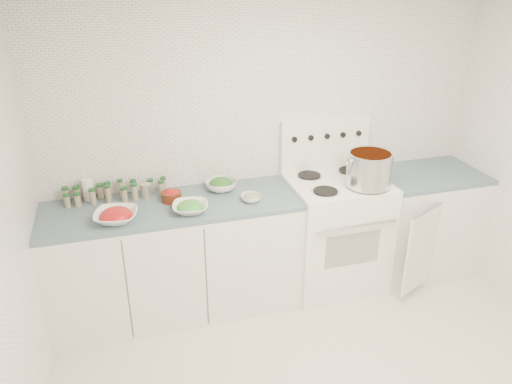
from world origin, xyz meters
The scene contains 13 objects.
room_walls centered at (0.00, 0.00, 1.56)m, with size 3.54×3.04×2.52m.
counter_left centered at (-0.82, 1.19, 0.45)m, with size 1.85×0.62×0.90m.
stove centered at (0.48, 1.19, 0.50)m, with size 0.76×0.70×1.36m.
counter_right centered at (1.30, 1.19, 0.45)m, with size 0.89×0.80×0.90m.
stock_pot centered at (0.65, 1.02, 1.09)m, with size 0.36×0.34×0.26m.
bowl_tomato centered at (-1.21, 1.04, 0.94)m, with size 0.34×0.34×0.10m.
bowl_snowpea centered at (-0.71, 1.04, 0.94)m, with size 0.29×0.29×0.08m.
bowl_broccoli centered at (-0.42, 1.34, 0.95)m, with size 0.32×0.32×0.10m.
bowl_zucchini centered at (-0.26, 1.09, 0.93)m, with size 0.17×0.17×0.06m.
bowl_pepper centered at (-0.81, 1.25, 0.94)m, with size 0.15×0.15×0.09m.
salt_canister centered at (-1.39, 1.45, 0.98)m, with size 0.08×0.08×0.16m, color white.
tin_can centered at (-0.98, 1.37, 0.95)m, with size 0.08×0.08×0.11m, color #B5AC99.
spice_cluster centered at (-1.23, 1.40, 0.96)m, with size 0.75×0.16×0.14m.
Camera 1 is at (-1.15, -2.09, 2.48)m, focal length 35.00 mm.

